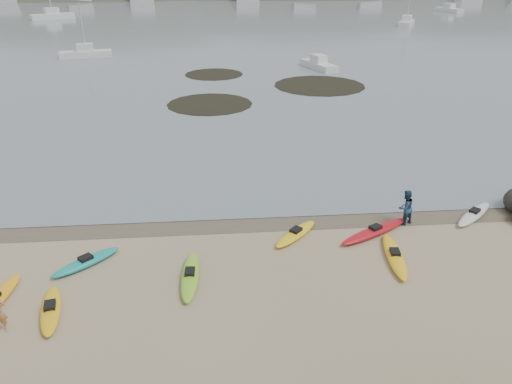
{
  "coord_description": "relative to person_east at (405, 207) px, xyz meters",
  "views": [
    {
      "loc": [
        -1.94,
        -22.27,
        11.97
      ],
      "look_at": [
        0.0,
        0.0,
        1.5
      ],
      "focal_mm": 35.0,
      "sensor_mm": 36.0,
      "label": 1
    }
  ],
  "objects": [
    {
      "name": "kayaks",
      "position": [
        -7.63,
        -2.64,
        -0.73
      ],
      "size": [
        23.86,
        9.02,
        0.34
      ],
      "color": "#AF1119",
      "rests_on": "ground"
    },
    {
      "name": "far_hills",
      "position": [
        32.11,
        195.12,
        -16.83
      ],
      "size": [
        550.0,
        135.0,
        80.0
      ],
      "color": "#384235",
      "rests_on": "ground"
    },
    {
      "name": "moored_boats",
      "position": [
        -1.84,
        82.61,
        -0.36
      ],
      "size": [
        100.34,
        73.99,
        1.27
      ],
      "color": "silver",
      "rests_on": "ground"
    },
    {
      "name": "wet_sand",
      "position": [
        -7.27,
        0.85,
        -0.9
      ],
      "size": [
        60.0,
        60.0,
        0.0
      ],
      "primitive_type": "plane",
      "color": "brown",
      "rests_on": "ground"
    },
    {
      "name": "kelp_mats",
      "position": [
        -4.18,
        29.22,
        -0.88
      ],
      "size": [
        19.97,
        20.02,
        0.04
      ],
      "color": "black",
      "rests_on": "water"
    },
    {
      "name": "person_east",
      "position": [
        0.0,
        0.0,
        0.0
      ],
      "size": [
        1.09,
        1.0,
        1.81
      ],
      "primitive_type": "imported",
      "rotation": [
        0.0,
        0.0,
        3.59
      ],
      "color": "navy",
      "rests_on": "ground"
    },
    {
      "name": "ground",
      "position": [
        -7.27,
        1.15,
        -0.9
      ],
      "size": [
        600.0,
        600.0,
        0.0
      ],
      "primitive_type": "plane",
      "color": "tan",
      "rests_on": "ground"
    }
  ]
}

